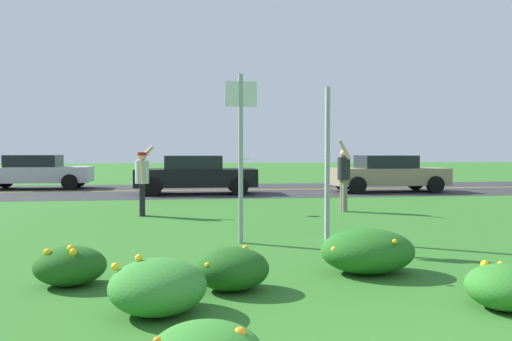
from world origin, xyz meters
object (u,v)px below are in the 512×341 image
sign_post_near_path (241,142)px  car_tan_rightmost (387,173)px  person_thrower_red_cap_gray_shirt (142,177)px  car_silver_center_left (36,172)px  person_catcher_dark_shirt (344,174)px  frisbee_white (245,159)px  car_black_center_right (195,174)px  sign_post_by_roadside (327,164)px

sign_post_near_path → car_tan_rightmost: size_ratio=0.66×
person_thrower_red_cap_gray_shirt → car_silver_center_left: bearing=117.3°
sign_post_near_path → person_catcher_dark_shirt: bearing=54.0°
person_catcher_dark_shirt → frisbee_white: (-2.65, 0.09, 0.41)m
person_thrower_red_cap_gray_shirt → car_tan_rightmost: 11.17m
frisbee_white → car_black_center_right: bearing=100.7°
frisbee_white → car_silver_center_left: size_ratio=0.06×
sign_post_by_roadside → person_catcher_dark_shirt: (1.67, 4.42, -0.38)m
frisbee_white → car_silver_center_left: car_silver_center_left is taller
frisbee_white → person_thrower_red_cap_gray_shirt: bearing=-172.4°
person_thrower_red_cap_gray_shirt → car_tan_rightmost: (9.02, 6.58, -0.24)m
car_tan_rightmost → sign_post_by_roadside: bearing=-116.8°
sign_post_near_path → person_catcher_dark_shirt: sign_post_near_path is taller
sign_post_by_roadside → person_catcher_dark_shirt: bearing=69.3°
person_catcher_dark_shirt → sign_post_near_path: bearing=-126.0°
car_black_center_right → car_tan_rightmost: size_ratio=1.00×
sign_post_near_path → frisbee_white: size_ratio=10.71×
sign_post_by_roadside → frisbee_white: bearing=102.2°
sign_post_near_path → car_silver_center_left: sign_post_near_path is taller
person_catcher_dark_shirt → car_silver_center_left: 14.49m
car_silver_center_left → sign_post_near_path: bearing=-63.2°
car_tan_rightmost → car_silver_center_left: bearing=165.8°
person_catcher_dark_shirt → car_silver_center_left: (-10.53, 9.94, -0.26)m
person_catcher_dark_shirt → car_black_center_right: person_catcher_dark_shirt is taller
person_thrower_red_cap_gray_shirt → car_black_center_right: person_thrower_red_cap_gray_shirt is taller
sign_post_near_path → car_black_center_right: bearing=93.1°
frisbee_white → sign_post_by_roadside: bearing=-77.8°
car_silver_center_left → person_catcher_dark_shirt: bearing=-43.3°
sign_post_near_path → frisbee_white: sign_post_near_path is taller
sign_post_near_path → car_tan_rightmost: bearing=57.1°
sign_post_by_roadside → car_black_center_right: sign_post_by_roadside is taller
person_catcher_dark_shirt → person_thrower_red_cap_gray_shirt: bearing=-177.2°
person_catcher_dark_shirt → car_black_center_right: 7.40m
person_thrower_red_cap_gray_shirt → car_black_center_right: 6.74m
sign_post_near_path → person_thrower_red_cap_gray_shirt: sign_post_near_path is taller
car_black_center_right → car_tan_rightmost: bearing=0.0°
sign_post_near_path → car_black_center_right: (-0.58, 10.79, -1.04)m
sign_post_near_path → car_silver_center_left: bearing=116.8°
sign_post_by_roadside → person_catcher_dark_shirt: sign_post_by_roadside is taller
person_thrower_red_cap_gray_shirt → frisbee_white: bearing=7.6°
person_thrower_red_cap_gray_shirt → person_catcher_dark_shirt: (5.28, 0.26, 0.03)m
sign_post_by_roadside → car_tan_rightmost: sign_post_by_roadside is taller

